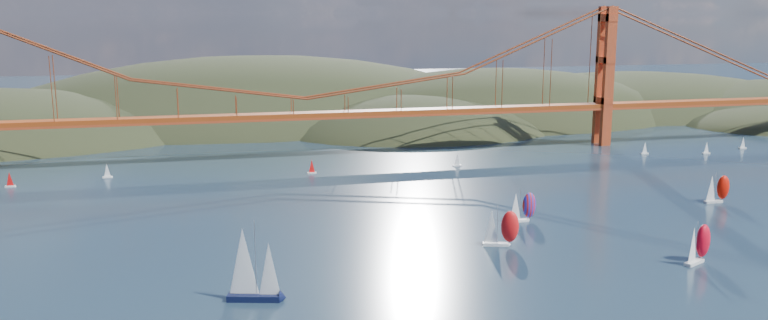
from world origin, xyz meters
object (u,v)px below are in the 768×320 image
Objects in this scene: racer_3 at (717,188)px; racer_rwb at (522,206)px; sloop_navy at (251,265)px; racer_0 at (500,227)px; racer_1 at (698,243)px.

racer_3 is 1.03× the size of racer_rwb.
racer_0 is (57.40, 20.06, -2.35)m from sloop_navy.
sloop_navy reaches higher than racer_rwb.
racer_1 is (93.45, -1.26, -2.41)m from sloop_navy.
racer_0 reaches higher than racer_3.
sloop_navy is at bearing -143.90° from racer_0.
sloop_navy is 1.81× the size of racer_rwb.
racer_0 is 1.11× the size of racer_rwb.
racer_0 is at bearing -129.07° from racer_rwb.
sloop_navy is 80.17m from racer_rwb.
racer_1 is 45.15m from racer_rwb.
racer_3 is (38.39, 44.05, -0.24)m from racer_1.
racer_0 is 1.07× the size of racer_3.
racer_1 is at bearing -61.83° from racer_rwb.
racer_3 is at bearing 2.62° from racer_rwb.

